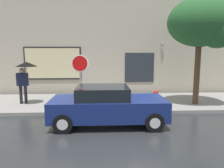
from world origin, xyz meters
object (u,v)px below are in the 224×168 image
pedestrian_with_umbrella (25,71)px  fire_hydrant (156,99)px  stop_sign (80,71)px  street_tree (204,24)px  parked_car (107,106)px

pedestrian_with_umbrella → fire_hydrant: bearing=-9.6°
fire_hydrant → stop_sign: size_ratio=0.33×
pedestrian_with_umbrella → street_tree: size_ratio=0.41×
pedestrian_with_umbrella → street_tree: street_tree is taller
parked_car → street_tree: bearing=26.6°
fire_hydrant → pedestrian_with_umbrella: size_ratio=0.39×
parked_car → stop_sign: size_ratio=1.73×
street_tree → stop_sign: 5.98m
street_tree → stop_sign: (-5.60, -0.38, -2.06)m
pedestrian_with_umbrella → street_tree: 8.57m
pedestrian_with_umbrella → stop_sign: size_ratio=0.86×
fire_hydrant → street_tree: (2.25, 0.55, 3.34)m
stop_sign → pedestrian_with_umbrella: bearing=162.2°
fire_hydrant → street_tree: 4.07m
pedestrian_with_umbrella → stop_sign: (2.69, -0.86, 0.07)m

